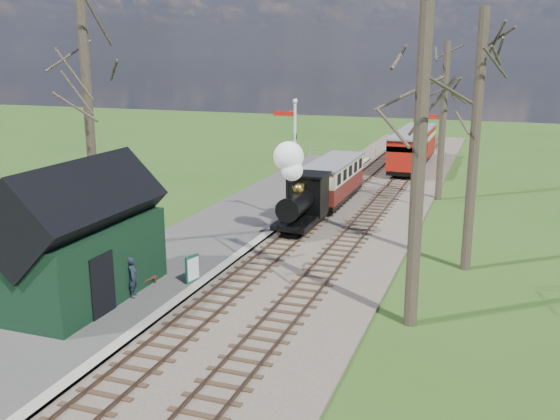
# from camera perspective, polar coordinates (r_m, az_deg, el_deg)

# --- Properties ---
(ground) EXTENTS (140.00, 140.00, 0.00)m
(ground) POSITION_cam_1_polar(r_m,az_deg,el_deg) (17.47, -13.79, -14.83)
(ground) COLOR #2F551A
(ground) RESTS_ON ground
(distant_hills) EXTENTS (114.40, 48.00, 22.02)m
(distant_hills) POSITION_cam_1_polar(r_m,az_deg,el_deg) (81.11, 13.61, -3.84)
(distant_hills) COLOR #385B23
(distant_hills) RESTS_ON ground
(ballast_bed) EXTENTS (8.00, 60.00, 0.10)m
(ballast_bed) POSITION_cam_1_polar(r_m,az_deg,el_deg) (36.34, 7.32, 0.87)
(ballast_bed) COLOR brown
(ballast_bed) RESTS_ON ground
(track_near) EXTENTS (1.60, 60.00, 0.15)m
(track_near) POSITION_cam_1_polar(r_m,az_deg,el_deg) (36.62, 5.34, 1.11)
(track_near) COLOR brown
(track_near) RESTS_ON ground
(track_far) EXTENTS (1.60, 60.00, 0.15)m
(track_far) POSITION_cam_1_polar(r_m,az_deg,el_deg) (36.08, 9.34, 0.78)
(track_far) COLOR brown
(track_far) RESTS_ON ground
(platform) EXTENTS (5.00, 44.00, 0.20)m
(platform) POSITION_cam_1_polar(r_m,az_deg,el_deg) (30.42, -4.89, -1.60)
(platform) COLOR #474442
(platform) RESTS_ON ground
(coping_strip) EXTENTS (0.40, 44.00, 0.21)m
(coping_strip) POSITION_cam_1_polar(r_m,az_deg,el_deg) (29.56, -0.83, -2.01)
(coping_strip) COLOR #B2AD9E
(coping_strip) RESTS_ON ground
(station_shed) EXTENTS (3.25, 6.30, 4.78)m
(station_shed) POSITION_cam_1_polar(r_m,az_deg,el_deg) (21.98, -17.82, -2.59)
(station_shed) COLOR black
(station_shed) RESTS_ON platform
(semaphore_near) EXTENTS (1.22, 0.24, 6.22)m
(semaphore_near) POSITION_cam_1_polar(r_m,az_deg,el_deg) (30.50, 1.24, 5.27)
(semaphore_near) COLOR silver
(semaphore_near) RESTS_ON ground
(semaphore_far) EXTENTS (1.22, 0.24, 5.72)m
(semaphore_far) POSITION_cam_1_polar(r_m,az_deg,el_deg) (35.21, 12.40, 5.70)
(semaphore_far) COLOR silver
(semaphore_far) RESTS_ON ground
(bare_trees) EXTENTS (15.51, 22.39, 12.00)m
(bare_trees) POSITION_cam_1_polar(r_m,az_deg,el_deg) (24.07, 1.54, 6.68)
(bare_trees) COLOR #382D23
(bare_trees) RESTS_ON ground
(fence_line) EXTENTS (12.60, 0.08, 1.00)m
(fence_line) POSITION_cam_1_polar(r_m,az_deg,el_deg) (49.92, 9.74, 5.00)
(fence_line) COLOR slate
(fence_line) RESTS_ON ground
(locomotive) EXTENTS (1.74, 4.07, 4.36)m
(locomotive) POSITION_cam_1_polar(r_m,az_deg,el_deg) (29.36, 1.82, 1.72)
(locomotive) COLOR black
(locomotive) RESTS_ON ground
(coach) EXTENTS (2.03, 6.97, 2.14)m
(coach) POSITION_cam_1_polar(r_m,az_deg,el_deg) (35.17, 4.89, 2.87)
(coach) COLOR black
(coach) RESTS_ON ground
(red_carriage_a) EXTENTS (2.17, 5.37, 2.28)m
(red_carriage_a) POSITION_cam_1_polar(r_m,az_deg,el_deg) (44.50, 11.56, 5.13)
(red_carriage_a) COLOR black
(red_carriage_a) RESTS_ON ground
(red_carriage_b) EXTENTS (2.17, 5.37, 2.28)m
(red_carriage_b) POSITION_cam_1_polar(r_m,az_deg,el_deg) (49.89, 12.50, 6.04)
(red_carriage_b) COLOR black
(red_carriage_b) RESTS_ON ground
(sign_board) EXTENTS (0.24, 0.69, 1.01)m
(sign_board) POSITION_cam_1_polar(r_m,az_deg,el_deg) (23.04, -8.01, -5.34)
(sign_board) COLOR #0E4533
(sign_board) RESTS_ON platform
(bench) EXTENTS (0.66, 1.46, 0.80)m
(bench) POSITION_cam_1_polar(r_m,az_deg,el_deg) (22.98, -12.85, -5.97)
(bench) COLOR #3F2416
(bench) RESTS_ON platform
(person) EXTENTS (0.51, 0.61, 1.43)m
(person) POSITION_cam_1_polar(r_m,az_deg,el_deg) (21.98, -13.31, -5.99)
(person) COLOR #1A212F
(person) RESTS_ON platform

